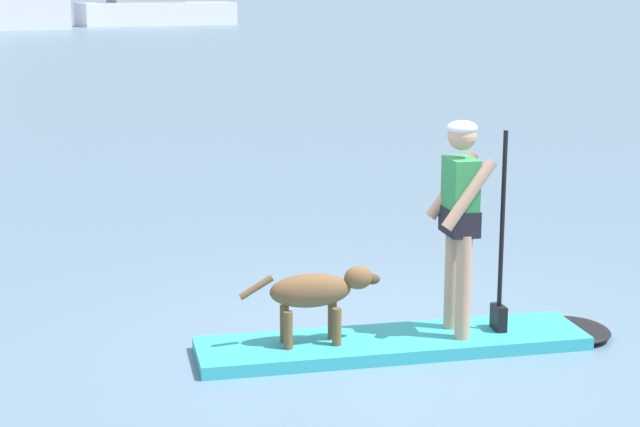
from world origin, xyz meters
TOP-DOWN VIEW (x-y plane):
  - ground_plane at (0.00, 0.00)m, footprint 400.00×400.00m
  - paddleboard at (0.21, -0.09)m, footprint 3.33×1.88m
  - person_paddler at (0.49, -0.20)m, footprint 0.68×0.59m
  - dog at (-0.56, 0.23)m, footprint 1.03×0.48m
  - moored_boat_far_port at (27.18, 61.51)m, footprint 11.25×4.30m

SIDE VIEW (x-z plane):
  - ground_plane at x=0.00m, z-range 0.00..0.00m
  - paddleboard at x=0.21m, z-range 0.00..0.10m
  - dog at x=-0.56m, z-range 0.21..0.79m
  - person_paddler at x=0.49m, z-range 0.23..1.91m
  - moored_boat_far_port at x=27.18m, z-range -0.83..3.74m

